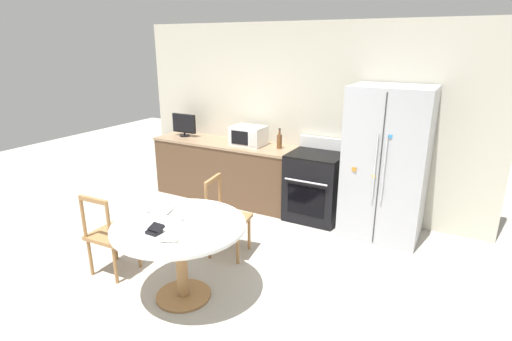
{
  "coord_description": "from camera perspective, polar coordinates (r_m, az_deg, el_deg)",
  "views": [
    {
      "loc": [
        2.16,
        -2.59,
        2.33
      ],
      "look_at": [
        0.09,
        1.15,
        0.95
      ],
      "focal_mm": 28.0,
      "sensor_mm": 36.0,
      "label": 1
    }
  ],
  "objects": [
    {
      "name": "kitchen_counter",
      "position": [
        6.15,
        -4.47,
        0.05
      ],
      "size": [
        2.24,
        0.64,
        0.9
      ],
      "color": "brown",
      "rests_on": "ground_plane"
    },
    {
      "name": "dining_chair_left",
      "position": [
        4.42,
        -20.06,
        -8.64
      ],
      "size": [
        0.44,
        0.44,
        0.9
      ],
      "rotation": [
        0.0,
        0.0,
        6.33
      ],
      "color": "#9E7042",
      "rests_on": "ground_plane"
    },
    {
      "name": "mail_stack",
      "position": [
        4.04,
        -13.05,
        -5.13
      ],
      "size": [
        0.3,
        0.35,
        0.02
      ],
      "color": "white",
      "rests_on": "dining_table"
    },
    {
      "name": "dining_table",
      "position": [
        3.76,
        -10.81,
        -9.49
      ],
      "size": [
        1.21,
        1.21,
        0.77
      ],
      "color": "white",
      "rests_on": "ground_plane"
    },
    {
      "name": "refrigerator",
      "position": [
        5.08,
        18.12,
        0.96
      ],
      "size": [
        0.93,
        0.76,
        1.86
      ],
      "color": "#B2B5BA",
      "rests_on": "ground_plane"
    },
    {
      "name": "countertop_tv",
      "position": [
        6.44,
        -10.23,
        6.52
      ],
      "size": [
        0.42,
        0.16,
        0.36
      ],
      "color": "black",
      "rests_on": "kitchen_counter"
    },
    {
      "name": "microwave",
      "position": [
        5.79,
        -1.09,
        4.99
      ],
      "size": [
        0.47,
        0.36,
        0.28
      ],
      "color": "white",
      "rests_on": "kitchen_counter"
    },
    {
      "name": "ground_plane",
      "position": [
        4.1,
        -9.33,
        -17.03
      ],
      "size": [
        14.0,
        14.0,
        0.0
      ],
      "primitive_type": "plane",
      "color": "#B2ADA3"
    },
    {
      "name": "counter_bottle",
      "position": [
        5.61,
        3.36,
        4.25
      ],
      "size": [
        0.07,
        0.07,
        0.29
      ],
      "color": "brown",
      "rests_on": "kitchen_counter"
    },
    {
      "name": "back_wall",
      "position": [
        5.76,
        6.52,
        7.47
      ],
      "size": [
        5.2,
        0.1,
        2.6
      ],
      "color": "beige",
      "rests_on": "ground_plane"
    },
    {
      "name": "candle_glass",
      "position": [
        3.72,
        -11.16,
        -6.6
      ],
      "size": [
        0.08,
        0.08,
        0.09
      ],
      "color": "silver",
      "rests_on": "dining_table"
    },
    {
      "name": "oven_range",
      "position": [
        5.49,
        8.44,
        -2.14
      ],
      "size": [
        0.71,
        0.68,
        1.08
      ],
      "color": "black",
      "rests_on": "ground_plane"
    },
    {
      "name": "dining_chair_far",
      "position": [
        4.54,
        -4.2,
        -6.84
      ],
      "size": [
        0.48,
        0.48,
        0.9
      ],
      "rotation": [
        0.0,
        0.0,
        4.86
      ],
      "color": "#9E7042",
      "rests_on": "ground_plane"
    },
    {
      "name": "folded_napkin",
      "position": [
        3.38,
        -12.36,
        -9.58
      ],
      "size": [
        0.15,
        0.11,
        0.05
      ],
      "color": "silver",
      "rests_on": "dining_table"
    },
    {
      "name": "wallet",
      "position": [
        3.56,
        -14.23,
        -8.23
      ],
      "size": [
        0.12,
        0.13,
        0.07
      ],
      "color": "black",
      "rests_on": "dining_table"
    }
  ]
}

